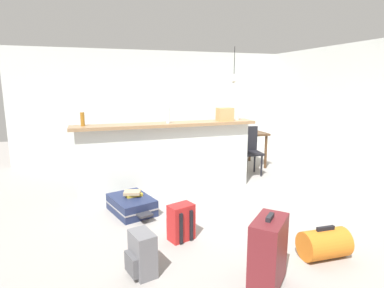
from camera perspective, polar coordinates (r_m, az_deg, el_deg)
The scene contains 18 objects.
ground_plane at distance 4.95m, azimuth 3.07°, elevation -10.29°, with size 13.00×13.00×0.05m, color gray.
wall_back at distance 7.55m, azimuth -5.38°, elevation 7.01°, with size 6.60×0.10×2.50m, color silver.
wall_right at distance 6.62m, azimuth 27.65°, elevation 5.26°, with size 0.10×6.00×2.50m, color silver.
partition_half_wall at distance 5.15m, azimuth -4.44°, elevation -2.76°, with size 2.80×0.20×1.09m, color silver.
bar_countertop at distance 5.05m, azimuth -4.54°, elevation 3.55°, with size 2.96×0.40×0.05m, color #93704C.
bottle_amber at distance 4.93m, azimuth -19.22°, elevation 4.27°, with size 0.06×0.06×0.20m, color #9E661E.
bottle_clear at distance 5.00m, azimuth -4.40°, elevation 5.45°, with size 0.06×0.06×0.29m, color silver.
bottle_white at distance 5.48m, azimuth 8.15°, elevation 5.72°, with size 0.07×0.07×0.26m, color silver.
grocery_bag at distance 5.31m, azimuth 5.96°, elevation 5.36°, with size 0.26×0.18×0.22m, color tan.
dining_table at distance 6.77m, azimuth 8.27°, elevation 1.33°, with size 1.10×0.80×0.74m.
dining_chair_near_partition at distance 6.26m, azimuth 10.34°, elevation -0.72°, with size 0.44×0.44×0.93m.
pendant_lamp at distance 6.71m, azimuth 7.62°, elevation 11.86°, with size 0.34×0.34×0.73m.
suitcase_flat_navy at distance 4.52m, azimuth -10.89°, elevation -10.76°, with size 0.67×0.89×0.22m.
suitcase_upright_maroon at distance 2.96m, azimuth 13.64°, elevation -18.44°, with size 0.49×0.48×0.67m.
backpack_red at distance 3.71m, azimuth -2.06°, elevation -14.03°, with size 0.32×0.30×0.42m.
duffel_bag_orange at distance 3.64m, azimuth 22.82°, elevation -16.32°, with size 0.49×0.32×0.34m.
backpack_grey at distance 3.13m, azimuth -9.08°, elevation -19.17°, with size 0.29×0.32×0.42m.
book_stack at distance 4.51m, azimuth -10.68°, elevation -8.79°, with size 0.27×0.23×0.08m.
Camera 1 is at (-1.70, -4.28, 1.77)m, focal length 29.44 mm.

